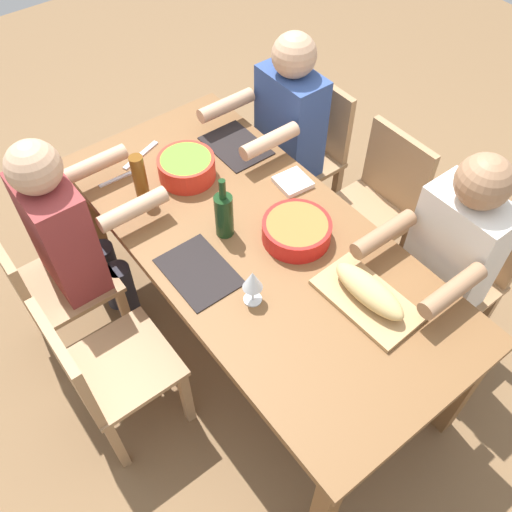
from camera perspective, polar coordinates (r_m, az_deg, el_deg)
ground_plane at (r=2.87m, az=0.00°, el=-8.00°), size 8.00×8.00×0.00m
dining_table at (r=2.33m, az=0.00°, el=0.45°), size 1.91×0.89×0.74m
chair_near_left at (r=2.61m, az=-20.85°, el=-2.87°), size 0.40×0.40×0.85m
diner_near_left at (r=2.47m, az=-18.47°, el=2.14°), size 0.41×0.53×1.20m
chair_far_left at (r=3.09m, az=5.39°, el=10.99°), size 0.40×0.40×0.85m
diner_far_left at (r=2.86m, az=2.87°, el=12.91°), size 0.41×0.53×1.20m
chair_near_center at (r=2.30m, az=-15.61°, el=-11.37°), size 0.40×0.40×0.85m
chair_far_right at (r=2.66m, az=20.38°, el=-1.19°), size 0.40×0.40×0.85m
diner_far_right at (r=2.39m, az=19.08°, el=-0.13°), size 0.41×0.53×1.20m
chair_far_center at (r=2.84m, az=12.39°, el=5.41°), size 0.40×0.40×0.85m
serving_bowl_salad at (r=2.51m, az=-7.19°, el=9.18°), size 0.26×0.26×0.11m
serving_bowl_fruit at (r=2.24m, az=4.22°, el=2.73°), size 0.28×0.28×0.09m
cutting_board at (r=2.11m, az=11.37°, el=-4.44°), size 0.41×0.24×0.02m
bread_loaf at (r=2.06m, az=11.60°, el=-3.56°), size 0.32×0.12×0.09m
wine_bottle at (r=2.22m, az=-3.33°, el=4.34°), size 0.08×0.08×0.29m
beer_bottle at (r=2.41m, az=-11.93°, el=7.95°), size 0.06×0.06×0.22m
wine_glass at (r=1.99m, az=-0.36°, el=-2.62°), size 0.08×0.08×0.17m
fork_near_left at (r=2.59m, az=-14.21°, el=7.72°), size 0.02×0.17×0.01m
placemat_far_left at (r=2.69m, az=-2.10°, el=11.32°), size 0.32×0.23×0.01m
placemat_near_center at (r=2.17m, az=-5.94°, el=-1.61°), size 0.32×0.23×0.01m
carving_knife at (r=2.69m, az=-11.83°, el=10.16°), size 0.10×0.22×0.01m
napkin_stack at (r=2.49m, az=3.83°, el=7.63°), size 0.15×0.15×0.02m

